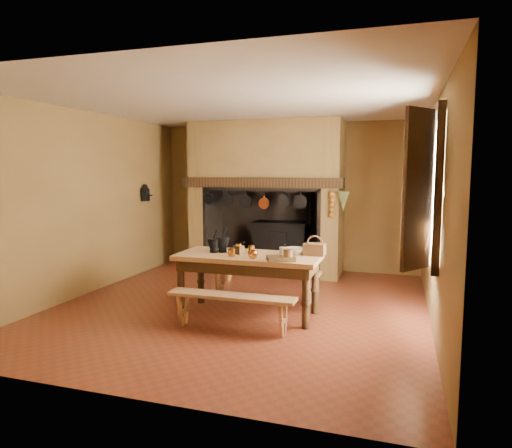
{
  "coord_description": "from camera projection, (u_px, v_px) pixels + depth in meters",
  "views": [
    {
      "loc": [
        2.09,
        -5.88,
        1.88
      ],
      "look_at": [
        0.13,
        0.3,
        1.14
      ],
      "focal_mm": 32.0,
      "sensor_mm": 36.0,
      "label": 1
    }
  ],
  "objects": [
    {
      "name": "bench_front",
      "position": [
        231.0,
        304.0,
        5.4
      ],
      "size": [
        1.55,
        0.27,
        0.44
      ],
      "color": "tan",
      "rests_on": "floor"
    },
    {
      "name": "mortar_large",
      "position": [
        223.0,
        244.0,
        6.1
      ],
      "size": [
        0.2,
        0.2,
        0.34
      ],
      "rotation": [
        0.0,
        0.0,
        -0.01
      ],
      "color": "black",
      "rests_on": "work_table"
    },
    {
      "name": "wall_front",
      "position": [
        125.0,
        232.0,
        3.64
      ],
      "size": [
        5.0,
        0.02,
        2.8
      ],
      "primitive_type": "cube",
      "color": "olive",
      "rests_on": "floor"
    },
    {
      "name": "wooden_tray",
      "position": [
        281.0,
        258.0,
        5.52
      ],
      "size": [
        0.4,
        0.35,
        0.06
      ],
      "primitive_type": "cube",
      "rotation": [
        0.0,
        0.0,
        0.43
      ],
      "color": "#342210",
      "rests_on": "work_table"
    },
    {
      "name": "back_wall",
      "position": [
        288.0,
        197.0,
        8.85
      ],
      "size": [
        5.0,
        0.02,
        2.8
      ],
      "primitive_type": "cube",
      "color": "olive",
      "rests_on": "floor"
    },
    {
      "name": "iron_range",
      "position": [
        281.0,
        245.0,
        8.68
      ],
      "size": [
        1.12,
        0.55,
        1.6
      ],
      "color": "black",
      "rests_on": "floor"
    },
    {
      "name": "wall_left",
      "position": [
        87.0,
        203.0,
        7.0
      ],
      "size": [
        0.02,
        5.5,
        2.8
      ],
      "primitive_type": "cube",
      "color": "olive",
      "rests_on": "floor"
    },
    {
      "name": "work_table",
      "position": [
        249.0,
        264.0,
        5.97
      ],
      "size": [
        1.86,
        0.83,
        0.81
      ],
      "color": "tan",
      "rests_on": "floor"
    },
    {
      "name": "ceiling",
      "position": [
        240.0,
        103.0,
        6.09
      ],
      "size": [
        5.5,
        5.5,
        0.0
      ],
      "primitive_type": "plane",
      "rotation": [
        3.14,
        0.0,
        0.0
      ],
      "color": "silver",
      "rests_on": "back_wall"
    },
    {
      "name": "brass_mug_a",
      "position": [
        232.0,
        253.0,
        5.8
      ],
      "size": [
        0.1,
        0.1,
        0.1
      ],
      "primitive_type": "cylinder",
      "rotation": [
        0.0,
        0.0,
        -0.2
      ],
      "color": "#B16D29",
      "rests_on": "work_table"
    },
    {
      "name": "brass_mug_b",
      "position": [
        251.0,
        249.0,
        6.09
      ],
      "size": [
        0.1,
        0.1,
        0.1
      ],
      "primitive_type": "cylinder",
      "rotation": [
        0.0,
        0.0,
        0.18
      ],
      "color": "#B16D29",
      "rests_on": "work_table"
    },
    {
      "name": "brass_cup",
      "position": [
        253.0,
        255.0,
        5.66
      ],
      "size": [
        0.15,
        0.15,
        0.1
      ],
      "primitive_type": "imported",
      "rotation": [
        0.0,
        0.0,
        0.25
      ],
      "color": "#B16D29",
      "rests_on": "work_table"
    },
    {
      "name": "bench_back",
      "position": [
        263.0,
        277.0,
        6.64
      ],
      "size": [
        1.68,
        0.29,
        0.47
      ],
      "color": "tan",
      "rests_on": "floor"
    },
    {
      "name": "chimney_breast",
      "position": [
        267.0,
        175.0,
        8.48
      ],
      "size": [
        2.95,
        0.96,
        2.8
      ],
      "color": "olive",
      "rests_on": "floor"
    },
    {
      "name": "wall_coffee_mill",
      "position": [
        145.0,
        192.0,
        8.43
      ],
      "size": [
        0.23,
        0.16,
        0.31
      ],
      "color": "black",
      "rests_on": "wall_left"
    },
    {
      "name": "hearth_pans",
      "position": [
        228.0,
        265.0,
        8.81
      ],
      "size": [
        0.51,
        0.62,
        0.2
      ],
      "color": "#B16D29",
      "rests_on": "floor"
    },
    {
      "name": "stoneware_crock",
      "position": [
        288.0,
        255.0,
        5.48
      ],
      "size": [
        0.14,
        0.14,
        0.15
      ],
      "primitive_type": "cylinder",
      "rotation": [
        0.0,
        0.0,
        0.23
      ],
      "color": "brown",
      "rests_on": "work_table"
    },
    {
      "name": "wall_right",
      "position": [
        436.0,
        212.0,
        5.5
      ],
      "size": [
        0.02,
        5.5,
        2.8
      ],
      "primitive_type": "cube",
      "color": "olive",
      "rests_on": "floor"
    },
    {
      "name": "mixing_bowl",
      "position": [
        295.0,
        251.0,
        5.98
      ],
      "size": [
        0.38,
        0.38,
        0.08
      ],
      "primitive_type": "imported",
      "rotation": [
        0.0,
        0.0,
        -0.26
      ],
      "color": "#B2AB89",
      "rests_on": "work_table"
    },
    {
      "name": "herb_bunch",
      "position": [
        343.0,
        202.0,
        7.59
      ],
      "size": [
        0.2,
        0.2,
        0.35
      ],
      "primitive_type": "cone",
      "rotation": [
        3.14,
        0.0,
        0.0
      ],
      "color": "#4F5C2B",
      "rests_on": "chimney_breast"
    },
    {
      "name": "window",
      "position": [
        425.0,
        188.0,
        5.13
      ],
      "size": [
        0.39,
        1.75,
        1.76
      ],
      "color": "white",
      "rests_on": "wall_right"
    },
    {
      "name": "glass_jar",
      "position": [
        283.0,
        253.0,
        5.64
      ],
      "size": [
        0.09,
        0.09,
        0.15
      ],
      "primitive_type": "cylinder",
      "rotation": [
        0.0,
        0.0,
        0.11
      ],
      "color": "beige",
      "rests_on": "work_table"
    },
    {
      "name": "mortar_small",
      "position": [
        214.0,
        245.0,
        6.09
      ],
      "size": [
        0.19,
        0.19,
        0.32
      ],
      "rotation": [
        0.0,
        0.0,
        0.12
      ],
      "color": "black",
      "rests_on": "work_table"
    },
    {
      "name": "coffee_grinder",
      "position": [
        239.0,
        249.0,
        5.97
      ],
      "size": [
        0.16,
        0.13,
        0.17
      ],
      "rotation": [
        0.0,
        0.0,
        -0.26
      ],
      "color": "#342210",
      "rests_on": "work_table"
    },
    {
      "name": "onion_string",
      "position": [
        332.0,
        205.0,
        7.65
      ],
      "size": [
        0.12,
        0.1,
        0.46
      ],
      "primitive_type": null,
      "color": "#B47121",
      "rests_on": "chimney_breast"
    },
    {
      "name": "floor",
      "position": [
        241.0,
        306.0,
        6.41
      ],
      "size": [
        5.5,
        5.5,
        0.0
      ],
      "primitive_type": "plane",
      "color": "maroon",
      "rests_on": "ground"
    },
    {
      "name": "wicker_basket",
      "position": [
        315.0,
        249.0,
        5.89
      ],
      "size": [
        0.28,
        0.21,
        0.26
      ],
      "rotation": [
        0.0,
        0.0,
        -0.05
      ],
      "color": "#4A2816",
      "rests_on": "work_table"
    },
    {
      "name": "hanging_pans",
      "position": [
        257.0,
        201.0,
        8.07
      ],
      "size": [
        1.92,
        0.29,
        0.27
      ],
      "color": "black",
      "rests_on": "chimney_breast"
    }
  ]
}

